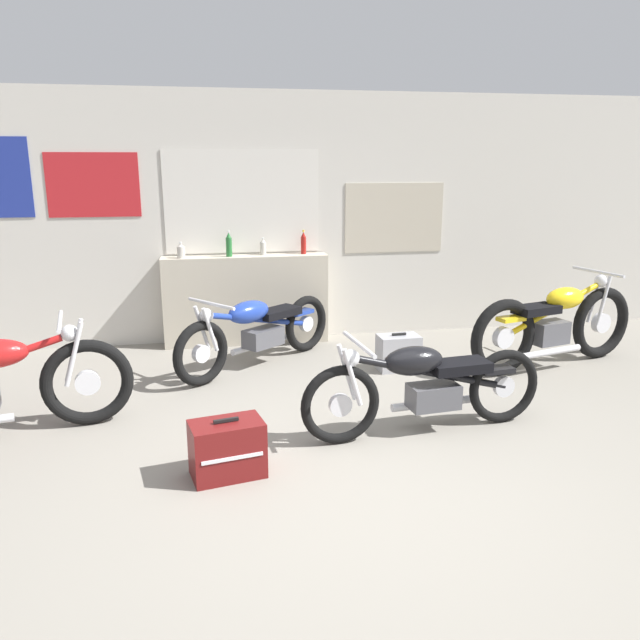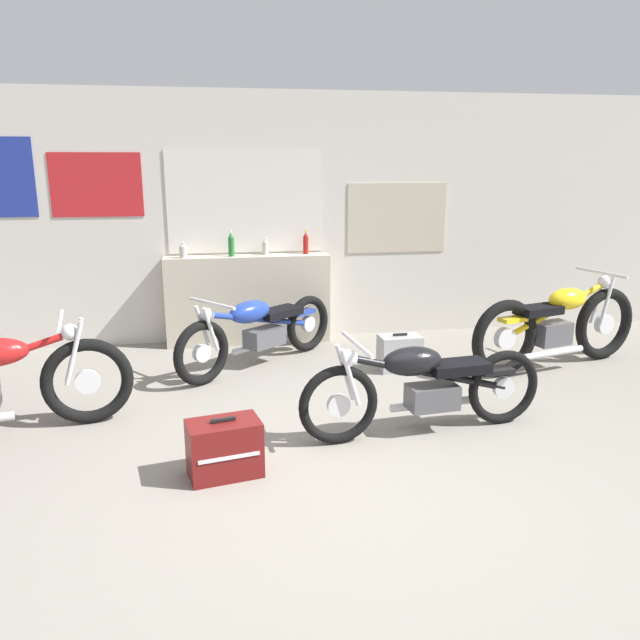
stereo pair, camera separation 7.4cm
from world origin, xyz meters
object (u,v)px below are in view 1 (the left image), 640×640
Objects in this scene: motorcycle_yellow at (555,324)px; hard_case_silver at (398,353)px; bottle_right_center at (303,243)px; bottle_left_center at (229,245)px; motorcycle_black at (426,384)px; bottle_leftmost at (181,251)px; hard_case_darkred at (227,449)px; motorcycle_blue at (258,330)px; bottle_center at (263,247)px.

motorcycle_yellow reaches higher than hard_case_silver.
bottle_right_center is at bearing 148.16° from motorcycle_yellow.
motorcycle_black is (1.35, -2.70, -0.75)m from bottle_left_center.
bottle_leftmost is 0.09× the size of motorcycle_yellow.
hard_case_darkred is (-3.36, -1.71, -0.25)m from motorcycle_yellow.
motorcycle_blue reaches higher than motorcycle_black.
hard_case_darkred is (-1.02, -3.17, -0.94)m from bottle_right_center.
bottle_leftmost is at bearing 131.50° from motorcycle_blue.
bottle_leftmost is at bearing -176.72° from bottle_right_center.
bottle_right_center reaches higher than hard_case_darkred.
bottle_right_center is 0.14× the size of motorcycle_black.
bottle_right_center is 3.46m from hard_case_darkred.
motorcycle_blue is at bearing 165.52° from hard_case_silver.
bottle_left_center is 3.26m from hard_case_darkred.
bottle_left_center reaches higher than bottle_right_center.
bottle_leftmost is 0.42× the size of hard_case_silver.
motorcycle_blue is 3.00m from motorcycle_yellow.
bottle_left_center is at bearing 156.23° from motorcycle_yellow.
bottle_center is (0.91, 0.09, 0.01)m from bottle_leftmost.
bottle_leftmost is 4.00m from motorcycle_yellow.
motorcycle_yellow is at bearing -20.35° from bottle_leftmost.
bottle_leftmost is 0.53m from bottle_left_center.
bottle_leftmost is at bearing -176.97° from bottle_left_center.
bottle_leftmost reaches higher than hard_case_silver.
hard_case_silver is at bearing -37.50° from bottle_left_center.
bottle_right_center is at bearing 100.39° from motorcycle_black.
motorcycle_black reaches higher than hard_case_silver.
hard_case_darkred is at bearing -100.11° from motorcycle_blue.
hard_case_darkred is at bearing -133.21° from hard_case_silver.
bottle_left_center is 1.48× the size of bottle_center.
motorcycle_yellow reaches higher than motorcycle_blue.
bottle_leftmost is 2.60m from hard_case_silver.
bottle_center is 3.35m from hard_case_darkred.
hard_case_darkred is (-0.18, -3.12, -0.95)m from bottle_left_center.
bottle_leftmost is 3.23m from hard_case_darkred.
motorcycle_yellow is (3.70, -1.37, -0.65)m from bottle_leftmost.
motorcycle_blue is (-0.16, -0.93, -0.71)m from bottle_center.
bottle_leftmost is 0.65× the size of bottle_right_center.
bottle_left_center is 0.17× the size of motorcycle_blue.
bottle_right_center is 0.52× the size of hard_case_darkred.
bottle_leftmost is 3.33m from motorcycle_black.
bottle_leftmost is at bearing 125.01° from motorcycle_black.
motorcycle_yellow is (2.34, -1.45, -0.69)m from bottle_right_center.
bottle_right_center is 2.89m from motorcycle_black.
motorcycle_yellow is at bearing -6.30° from hard_case_silver.
bottle_left_center reaches higher than bottle_leftmost.
bottle_left_center is (0.52, 0.03, 0.05)m from bottle_leftmost.
motorcycle_black is 1.59m from hard_case_darkred.
bottle_right_center is at bearing 3.28° from bottle_leftmost.
motorcycle_blue is at bearing -75.56° from bottle_left_center.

